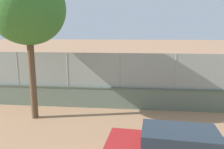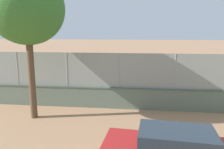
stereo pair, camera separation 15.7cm
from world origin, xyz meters
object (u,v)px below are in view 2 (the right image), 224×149
sports_ball (126,72)px  courtside_bench (0,89)px  player_baseline_waiting (115,73)px  player_foreground_swinging (96,69)px  spare_ball_by_wall (139,104)px  tree_behind_wall_right (27,9)px

sports_ball → courtside_bench: sports_ball is taller
player_baseline_waiting → courtside_bench: size_ratio=0.92×
player_baseline_waiting → courtside_bench: player_baseline_waiting is taller
player_foreground_swinging → sports_ball: size_ratio=12.70×
sports_ball → spare_ball_by_wall: (-1.22, 4.70, -1.21)m
player_baseline_waiting → sports_ball: bearing=129.9°
player_foreground_swinging → courtside_bench: bearing=52.3°
tree_behind_wall_right → player_baseline_waiting: bearing=-109.7°
courtside_bench → tree_behind_wall_right: 7.86m
player_baseline_waiting → spare_ball_by_wall: 6.57m
spare_ball_by_wall → player_baseline_waiting: bearing=-68.7°
player_baseline_waiting → tree_behind_wall_right: 10.81m
spare_ball_by_wall → tree_behind_wall_right: tree_behind_wall_right is taller
player_foreground_swinging → sports_ball: player_foreground_swinging is taller
sports_ball → tree_behind_wall_right: (4.40, 7.72, 4.45)m
courtside_bench → player_foreground_swinging: bearing=-127.7°
player_foreground_swinging → spare_ball_by_wall: player_foreground_swinging is taller
spare_ball_by_wall → courtside_bench: 10.24m
tree_behind_wall_right → courtside_bench: bearing=-38.1°
spare_ball_by_wall → courtside_bench: (10.22, -0.59, 0.40)m
tree_behind_wall_right → sports_ball: bearing=-119.7°
player_baseline_waiting → player_foreground_swinging: bearing=-39.5°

